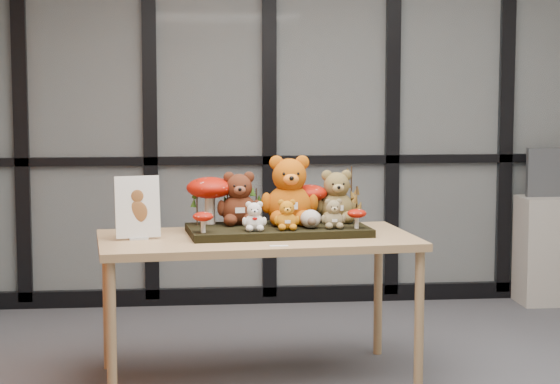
{
  "coord_description": "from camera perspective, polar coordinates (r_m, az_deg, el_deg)",
  "views": [
    {
      "loc": [
        -1.11,
        -4.79,
        1.63
      ],
      "look_at": [
        -0.57,
        0.54,
        1.03
      ],
      "focal_mm": 65.0,
      "sensor_mm": 36.0,
      "label": 1
    }
  ],
  "objects": [
    {
      "name": "bear_pooh_yellow",
      "position": [
        5.59,
        0.53,
        0.31
      ],
      "size": [
        0.35,
        0.32,
        0.42
      ],
      "primitive_type": null,
      "rotation": [
        0.0,
        0.0,
        0.09
      ],
      "color": "#B85209",
      "rests_on": "diorama_tray"
    },
    {
      "name": "mushroom_back_right",
      "position": [
        5.68,
        1.63,
        -0.54
      ],
      "size": [
        0.21,
        0.21,
        0.23
      ],
      "primitive_type": null,
      "color": "#961004",
      "rests_on": "diorama_tray"
    },
    {
      "name": "bear_beige_small",
      "position": [
        5.45,
        3.02,
        -1.14
      ],
      "size": [
        0.15,
        0.13,
        0.18
      ],
      "primitive_type": null,
      "rotation": [
        0.0,
        0.0,
        0.09
      ],
      "color": "olive",
      "rests_on": "diorama_tray"
    },
    {
      "name": "monitor",
      "position": [
        7.62,
        15.49,
        1.08
      ],
      "size": [
        0.5,
        0.05,
        0.35
      ],
      "color": "#4A4D51",
      "rests_on": "cabinet"
    },
    {
      "name": "mushroom_back_left",
      "position": [
        5.62,
        -3.97,
        -0.35
      ],
      "size": [
        0.26,
        0.26,
        0.29
      ],
      "primitive_type": null,
      "color": "#961004",
      "rests_on": "diorama_tray"
    },
    {
      "name": "label_card",
      "position": [
        5.13,
        -0.07,
        -3.05
      ],
      "size": [
        0.09,
        0.03,
        0.0
      ],
      "primitive_type": "cube",
      "color": "white",
      "rests_on": "display_table"
    },
    {
      "name": "sprig_green_mid_left",
      "position": [
        5.64,
        -2.98,
        -0.41
      ],
      "size": [
        0.05,
        0.05,
        0.27
      ],
      "primitive_type": null,
      "color": "#183C0D",
      "rests_on": "diorama_tray"
    },
    {
      "name": "sprig_dry_mid_right",
      "position": [
        5.59,
        4.33,
        -0.76
      ],
      "size": [
        0.05,
        0.05,
        0.21
      ],
      "primitive_type": null,
      "color": "brown",
      "rests_on": "diorama_tray"
    },
    {
      "name": "bear_tan_back",
      "position": [
        5.69,
        3.19,
        -0.08
      ],
      "size": [
        0.27,
        0.24,
        0.32
      ],
      "primitive_type": null,
      "rotation": [
        0.0,
        0.0,
        0.09
      ],
      "color": "olive",
      "rests_on": "diorama_tray"
    },
    {
      "name": "glass_partition",
      "position": [
        7.34,
        2.9,
        4.69
      ],
      "size": [
        4.9,
        0.06,
        2.78
      ],
      "color": "#2D383F",
      "rests_on": "floor"
    },
    {
      "name": "mushroom_front_right",
      "position": [
        5.46,
        4.34,
        -1.45
      ],
      "size": [
        0.1,
        0.1,
        0.12
      ],
      "primitive_type": null,
      "color": "#961004",
      "rests_on": "diorama_tray"
    },
    {
      "name": "diorama_tray",
      "position": [
        5.53,
        -0.12,
        -2.16
      ],
      "size": [
        1.01,
        0.57,
        0.04
      ],
      "primitive_type": "cube",
      "rotation": [
        0.0,
        0.0,
        0.09
      ],
      "color": "black",
      "rests_on": "display_table"
    },
    {
      "name": "display_table",
      "position": [
        5.46,
        -1.3,
        -3.19
      ],
      "size": [
        1.76,
        1.0,
        0.79
      ],
      "rotation": [
        0.0,
        0.0,
        0.09
      ],
      "color": "tan",
      "rests_on": "floor"
    },
    {
      "name": "sign_holder",
      "position": [
        5.37,
        -8.02,
        -0.99
      ],
      "size": [
        0.24,
        0.09,
        0.34
      ],
      "rotation": [
        0.0,
        0.0,
        0.22
      ],
      "color": "silver",
      "rests_on": "display_table"
    },
    {
      "name": "plush_cream_hedgehog",
      "position": [
        5.46,
        1.73,
        -1.47
      ],
      "size": [
        0.09,
        0.08,
        0.11
      ],
      "primitive_type": null,
      "rotation": [
        0.0,
        0.0,
        0.09
      ],
      "color": "beige",
      "rests_on": "diorama_tray"
    },
    {
      "name": "cabinet",
      "position": [
        7.67,
        15.42,
        -3.16
      ],
      "size": [
        0.59,
        0.34,
        0.78
      ],
      "primitive_type": "cube",
      "color": "#AEA79B",
      "rests_on": "floor"
    },
    {
      "name": "mushroom_front_left",
      "position": [
        5.31,
        -4.35,
        -1.65
      ],
      "size": [
        0.11,
        0.11,
        0.12
      ],
      "primitive_type": null,
      "color": "#961004",
      "rests_on": "diorama_tray"
    },
    {
      "name": "bear_white_bow",
      "position": [
        5.36,
        -1.46,
        -1.28
      ],
      "size": [
        0.14,
        0.13,
        0.17
      ],
      "primitive_type": null,
      "rotation": [
        0.0,
        0.0,
        0.09
      ],
      "color": "white",
      "rests_on": "diorama_tray"
    },
    {
      "name": "bear_brown_medium",
      "position": [
        5.59,
        -2.32,
        -0.19
      ],
      "size": [
        0.27,
        0.24,
        0.32
      ],
      "primitive_type": null,
      "rotation": [
        0.0,
        0.0,
        0.09
      ],
      "color": "#4E2111",
      "rests_on": "diorama_tray"
    },
    {
      "name": "sprig_green_far_left",
      "position": [
        5.57,
        -4.69,
        -0.62
      ],
      "size": [
        0.05,
        0.05,
        0.25
      ],
      "primitive_type": null,
      "color": "#183C0D",
      "rests_on": "diorama_tray"
    },
    {
      "name": "room_shell",
      "position": [
        4.91,
        7.32,
        6.88
      ],
      "size": [
        5.0,
        5.0,
        5.0
      ],
      "color": "beige",
      "rests_on": "floor"
    },
    {
      "name": "bear_small_yellow",
      "position": [
        5.39,
        0.38,
        -1.19
      ],
      "size": [
        0.15,
        0.14,
        0.18
      ],
      "primitive_type": null,
      "rotation": [
        0.0,
        0.0,
        0.09
      ],
      "color": "orange",
      "rests_on": "diorama_tray"
    },
    {
      "name": "sprig_dry_far_right",
      "position": [
        5.71,
        4.04,
        -0.11
      ],
      "size": [
        0.05,
        0.05,
        0.31
      ],
      "primitive_type": null,
      "color": "brown",
      "rests_on": "diorama_tray"
    },
    {
      "name": "sprig_green_centre",
      "position": [
        5.68,
        -1.34,
        -0.74
      ],
      "size": [
        0.05,
        0.05,
        0.19
      ],
      "primitive_type": null,
      "color": "#183C0D",
      "rests_on": "diorama_tray"
    }
  ]
}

